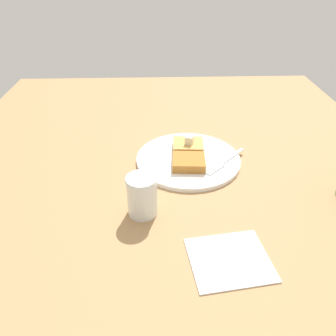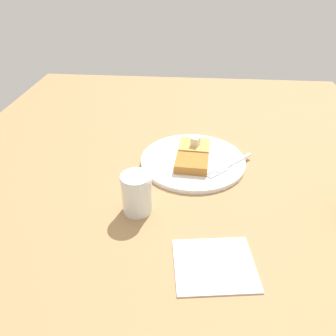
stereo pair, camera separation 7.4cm
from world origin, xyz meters
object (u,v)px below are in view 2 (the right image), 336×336
at_px(plate, 193,160).
at_px(fork, 227,166).
at_px(napkin, 214,265).
at_px(syrup_jar, 137,194).

height_order(plate, fork, fork).
relative_size(fork, napkin, 0.88).
xyz_separation_m(fork, napkin, (0.30, -0.04, -0.01)).
relative_size(plate, napkin, 1.91).
bearing_deg(napkin, plate, -172.16).
bearing_deg(fork, napkin, -7.68).
distance_m(fork, syrup_jar, 0.26).
bearing_deg(fork, syrup_jar, -50.07).
distance_m(syrup_jar, napkin, 0.21).
height_order(plate, napkin, plate).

